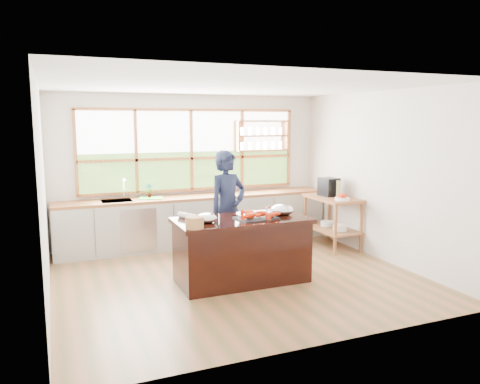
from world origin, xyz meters
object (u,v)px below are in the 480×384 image
cook (228,209)px  espresso_machine (329,187)px  island (242,250)px  wicker_basket (195,222)px

cook → espresso_machine: bearing=-5.1°
island → wicker_basket: bearing=-156.8°
cook → espresso_machine: size_ratio=5.54×
island → cook: cook is taller
island → cook: (0.07, 0.75, 0.44)m
espresso_machine → wicker_basket: (-2.96, -1.56, -0.09)m
espresso_machine → wicker_basket: size_ratio=1.40×
espresso_machine → island: bearing=-158.8°
wicker_basket → espresso_machine: bearing=27.8°
cook → espresso_machine: cook is taller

